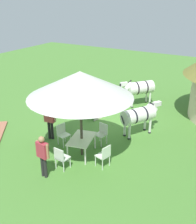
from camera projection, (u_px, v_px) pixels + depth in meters
ground_plane at (105, 122)px, 13.77m from camera, size 36.00×36.00×0.00m
shade_umbrella at (80, 84)px, 9.81m from camera, size 3.91×3.91×3.43m
patio_dining_table at (82, 140)px, 10.72m from camera, size 1.51×1.13×0.74m
patio_chair_near_hut at (102, 132)px, 11.60m from camera, size 0.50×0.51×0.90m
patio_chair_west_end at (63, 133)px, 11.56m from camera, size 0.53×0.52×0.90m
patio_chair_east_end at (61, 157)px, 9.86m from camera, size 0.46×0.47×0.90m
patio_chair_near_lawn at (104, 155)px, 9.99m from camera, size 0.53×0.51×0.90m
guest_beside_umbrella at (43, 153)px, 9.29m from camera, size 0.25×0.57×1.60m
guest_behind_table at (50, 118)px, 11.80m from camera, size 0.29×0.59×1.66m
standing_watcher at (80, 87)px, 15.46m from camera, size 0.40×0.58×1.76m
striped_lounge_chair at (94, 113)px, 14.09m from camera, size 0.91×0.72×0.65m
zebra_nearest_camera at (139, 88)px, 15.45m from camera, size 1.85×1.59×1.56m
zebra_by_umbrella at (139, 115)px, 12.20m from camera, size 1.96×1.37×1.48m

